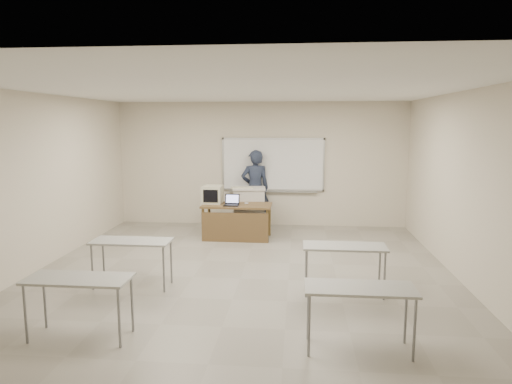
# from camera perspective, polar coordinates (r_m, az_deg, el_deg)

# --- Properties ---
(floor) EXTENTS (7.00, 8.00, 0.01)m
(floor) POSITION_cam_1_polar(r_m,az_deg,el_deg) (7.52, -1.98, -10.80)
(floor) COLOR gray
(floor) RESTS_ON ground
(whiteboard) EXTENTS (2.48, 0.10, 1.31)m
(whiteboard) POSITION_cam_1_polar(r_m,az_deg,el_deg) (11.07, 2.13, 3.36)
(whiteboard) COLOR white
(whiteboard) RESTS_ON floor
(student_desks) EXTENTS (4.40, 2.20, 0.73)m
(student_desks) POSITION_cam_1_polar(r_m,az_deg,el_deg) (6.04, -3.66, -8.98)
(student_desks) COLOR #A2A39D
(student_desks) RESTS_ON floor
(instructor_desk) EXTENTS (1.49, 0.74, 0.75)m
(instructor_desk) POSITION_cam_1_polar(r_m,az_deg,el_deg) (9.81, -2.47, -2.81)
(instructor_desk) COLOR brown
(instructor_desk) RESTS_ON floor
(podium) EXTENTS (0.74, 0.54, 1.03)m
(podium) POSITION_cam_1_polar(r_m,az_deg,el_deg) (10.48, -0.86, -2.23)
(podium) COLOR #B6B4AE
(podium) RESTS_ON floor
(crt_monitor) EXTENTS (0.42, 0.47, 0.40)m
(crt_monitor) POSITION_cam_1_polar(r_m,az_deg,el_deg) (10.06, -5.41, -0.30)
(crt_monitor) COLOR #B1AE94
(crt_monitor) RESTS_ON instructor_desk
(laptop) EXTENTS (0.32, 0.29, 0.23)m
(laptop) POSITION_cam_1_polar(r_m,az_deg,el_deg) (9.76, -3.08, -1.35)
(laptop) COLOR black
(laptop) RESTS_ON instructor_desk
(mouse) EXTENTS (0.11, 0.09, 0.04)m
(mouse) POSITION_cam_1_polar(r_m,az_deg,el_deg) (9.90, -1.21, -1.42)
(mouse) COLOR #B1B3BA
(mouse) RESTS_ON instructor_desk
(keyboard) EXTENTS (0.52, 0.26, 0.03)m
(keyboard) POSITION_cam_1_polar(r_m,az_deg,el_deg) (10.29, -1.77, 0.55)
(keyboard) COLOR #B1AE94
(keyboard) RESTS_ON podium
(presenter) EXTENTS (0.76, 0.59, 1.86)m
(presenter) POSITION_cam_1_polar(r_m,az_deg,el_deg) (11.02, -0.11, 0.46)
(presenter) COLOR black
(presenter) RESTS_ON floor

